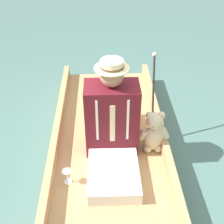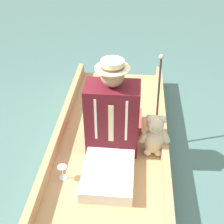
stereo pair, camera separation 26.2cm
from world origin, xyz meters
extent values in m
plane|color=#476B66|center=(0.00, 0.00, 0.00)|extent=(16.00, 16.00, 0.00)
cube|color=tan|center=(0.00, 0.00, 0.06)|extent=(1.06, 3.21, 0.11)
cube|color=tan|center=(-0.50, 0.00, 0.18)|extent=(0.06, 3.21, 0.13)
cube|color=tan|center=(0.50, 0.00, 0.18)|extent=(0.06, 3.21, 0.13)
cube|color=#B24738|center=(-0.05, -0.52, 0.17)|extent=(0.48, 0.33, 0.11)
cube|color=white|center=(-0.02, 0.22, 0.17)|extent=(0.41, 0.53, 0.11)
cube|color=#5B141E|center=(-0.02, -0.19, 0.44)|extent=(0.46, 0.28, 0.66)
cube|color=beige|center=(-0.02, -0.04, 0.49)|extent=(0.04, 0.01, 0.37)
cube|color=white|center=(-0.15, -0.04, 0.53)|extent=(0.02, 0.01, 0.40)
cube|color=white|center=(0.10, -0.04, 0.53)|extent=(0.02, 0.01, 0.40)
sphere|color=tan|center=(-0.02, -0.19, 0.87)|extent=(0.19, 0.19, 0.19)
cylinder|color=beige|center=(-0.02, -0.19, 0.94)|extent=(0.28, 0.28, 0.01)
cylinder|color=beige|center=(-0.02, -0.19, 0.97)|extent=(0.18, 0.18, 0.06)
cylinder|color=brown|center=(-0.02, -0.19, 0.95)|extent=(0.19, 0.19, 0.02)
ellipsoid|color=beige|center=(-0.40, -0.15, 0.24)|extent=(0.18, 0.15, 0.27)
sphere|color=beige|center=(-0.40, -0.15, 0.44)|extent=(0.15, 0.15, 0.15)
sphere|color=tan|center=(-0.40, -0.08, 0.43)|extent=(0.06, 0.06, 0.06)
sphere|color=beige|center=(-0.45, -0.15, 0.50)|extent=(0.06, 0.06, 0.06)
sphere|color=beige|center=(-0.34, -0.15, 0.50)|extent=(0.06, 0.06, 0.06)
cylinder|color=beige|center=(-0.49, -0.15, 0.29)|extent=(0.10, 0.07, 0.12)
cylinder|color=beige|center=(-0.30, -0.15, 0.29)|extent=(0.10, 0.07, 0.12)
sphere|color=beige|center=(-0.45, -0.11, 0.15)|extent=(0.07, 0.07, 0.07)
sphere|color=beige|center=(-0.35, -0.11, 0.15)|extent=(0.07, 0.07, 0.07)
cylinder|color=silver|center=(0.35, 0.23, 0.12)|extent=(0.07, 0.07, 0.01)
cylinder|color=silver|center=(0.35, 0.23, 0.16)|extent=(0.01, 0.01, 0.09)
cone|color=silver|center=(0.35, 0.23, 0.22)|extent=(0.08, 0.08, 0.03)
cylinder|color=#2D2823|center=(-0.43, -0.49, 0.48)|extent=(0.02, 0.24, 0.75)
sphere|color=beige|center=(-0.43, -0.60, 0.85)|extent=(0.04, 0.04, 0.04)
camera|label=1|loc=(0.05, 1.99, 2.07)|focal=50.00mm
camera|label=2|loc=(-0.21, 1.99, 2.07)|focal=50.00mm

